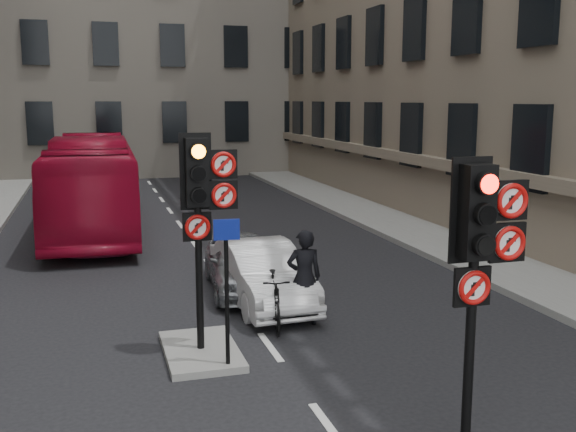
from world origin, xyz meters
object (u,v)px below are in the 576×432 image
signal_near (482,243)px  car_pink (103,223)px  car_white (262,274)px  motorcyclist (304,277)px  signal_far (203,195)px  info_sign (227,272)px  motorcycle (274,300)px  bus_red (92,183)px  car_silver (242,262)px

signal_near → car_pink: signal_near is taller
car_white → motorcyclist: bearing=-75.7°
signal_far → info_sign: size_ratio=1.54×
signal_far → motorcycle: bearing=34.5°
signal_far → motorcycle: size_ratio=2.08×
signal_far → bus_red: (-1.71, 11.91, -1.18)m
car_pink → info_sign: bearing=-75.7°
motorcyclist → info_sign: info_sign is taller
car_white → signal_near: bearing=-83.9°
signal_near → signal_far: bearing=123.0°
bus_red → motorcycle: (3.17, -10.90, -1.01)m
car_white → info_sign: size_ratio=1.68×
bus_red → motorcyclist: bus_red is taller
bus_red → info_sign: size_ratio=4.71×
car_white → motorcyclist: size_ratio=2.13×
signal_far → info_sign: 1.37m
signal_far → bus_red: signal_far is taller
signal_far → motorcyclist: 2.90m
motorcycle → signal_far: bearing=-136.4°
signal_near → motorcycle: size_ratio=2.08×
bus_red → info_sign: bus_red is taller
signal_near → info_sign: size_ratio=1.54×
signal_far → car_white: signal_far is taller
car_pink → motorcycle: (2.92, -8.41, -0.12)m
info_sign → bus_red: bearing=103.5°
car_pink → motorcyclist: size_ratio=2.40×
car_silver → motorcycle: 2.62m
motorcycle → car_silver: bearing=99.9°
bus_red → motorcyclist: size_ratio=5.97×
car_silver → car_pink: size_ratio=0.85×
car_white → bus_red: size_ratio=0.36×
car_white → bus_red: (-3.30, 9.42, 0.88)m
motorcyclist → info_sign: 2.68m
motorcycle → car_white: bearing=94.1°
car_white → signal_far: bearing=-125.3°
signal_near → bus_red: signal_near is taller
signal_far → motorcyclist: size_ratio=1.95×
signal_far → car_pink: size_ratio=0.81×
signal_near → bus_red: (-4.31, 15.91, -1.06)m
motorcycle → motorcyclist: motorcyclist is taller
car_white → motorcycle: (-0.13, -1.48, -0.13)m
car_silver → info_sign: info_sign is taller
car_silver → car_pink: car_pink is taller
signal_near → motorcyclist: bearing=96.3°
signal_far → motorcyclist: (2.05, 1.01, -1.79)m
car_silver → car_white: car_white is taller
bus_red → motorcyclist: (3.76, -10.90, -0.61)m
signal_far → bus_red: bearing=98.2°
car_silver → motorcycle: size_ratio=2.17×
car_silver → info_sign: (-1.21, -4.44, 0.98)m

